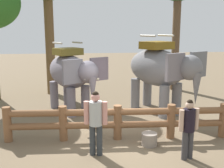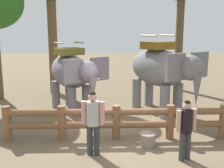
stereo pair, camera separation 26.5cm
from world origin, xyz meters
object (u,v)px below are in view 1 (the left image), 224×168
object	(u,v)px
tourist_man_in_blue	(189,125)
tourist_woman_in_black	(96,119)
elephant_center	(160,70)
feed_bucket	(149,139)
log_fence	(118,120)
elephant_near_left	(71,73)

from	to	relation	value
tourist_man_in_blue	tourist_woman_in_black	bearing A→B (deg)	167.73
elephant_center	feed_bucket	size ratio (longest dim) A/B	8.00
tourist_man_in_blue	log_fence	bearing A→B (deg)	137.06
tourist_man_in_blue	feed_bucket	xyz separation A→B (m)	(-0.75, 0.93, -0.72)
tourist_woman_in_black	feed_bucket	bearing A→B (deg)	15.50
elephant_near_left	elephant_center	xyz separation A→B (m)	(3.44, -0.43, 0.16)
elephant_near_left	tourist_man_in_blue	bearing A→B (deg)	-55.64
elephant_near_left	tourist_man_in_blue	xyz separation A→B (m)	(3.03, -4.43, -0.65)
elephant_near_left	log_fence	bearing A→B (deg)	-63.95
tourist_man_in_blue	elephant_near_left	bearing A→B (deg)	124.36
feed_bucket	elephant_near_left	bearing A→B (deg)	123.08
log_fence	feed_bucket	size ratio (longest dim) A/B	15.04
tourist_woman_in_black	feed_bucket	distance (m)	1.80
elephant_center	tourist_man_in_blue	bearing A→B (deg)	-95.95
elephant_center	feed_bucket	xyz separation A→B (m)	(-1.16, -3.07, -1.53)
elephant_near_left	feed_bucket	bearing A→B (deg)	-56.92
log_fence	elephant_near_left	bearing A→B (deg)	116.05
tourist_man_in_blue	feed_bucket	size ratio (longest dim) A/B	3.52
elephant_center	feed_bucket	bearing A→B (deg)	-110.73
log_fence	tourist_man_in_blue	size ratio (longest dim) A/B	4.28
log_fence	tourist_woman_in_black	bearing A→B (deg)	-125.77
log_fence	elephant_near_left	world-z (taller)	elephant_near_left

